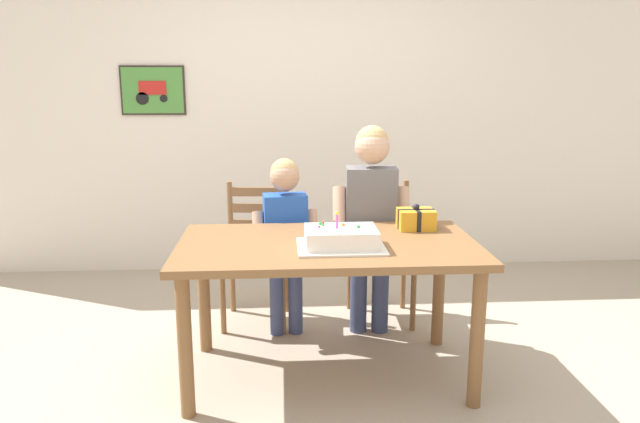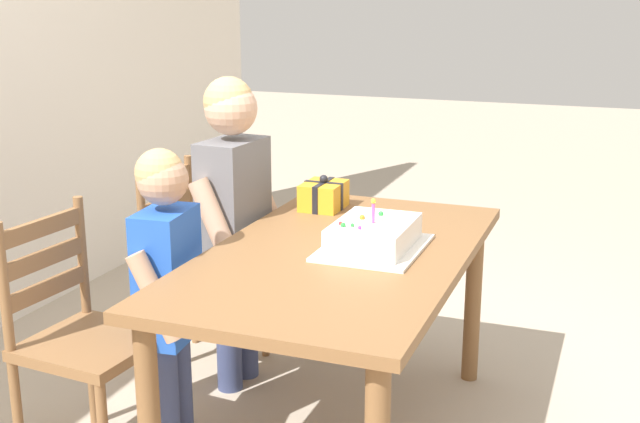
{
  "view_description": "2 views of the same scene",
  "coord_description": "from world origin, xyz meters",
  "px_view_note": "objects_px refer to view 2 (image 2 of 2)",
  "views": [
    {
      "loc": [
        -0.24,
        -3.01,
        1.6
      ],
      "look_at": [
        -0.04,
        0.02,
        0.92
      ],
      "focal_mm": 33.65,
      "sensor_mm": 36.0,
      "label": 1
    },
    {
      "loc": [
        -2.6,
        -0.92,
        1.65
      ],
      "look_at": [
        -0.02,
        0.07,
        0.9
      ],
      "focal_mm": 45.99,
      "sensor_mm": 36.0,
      "label": 2
    }
  ],
  "objects_px": {
    "dining_table": "(339,276)",
    "gift_box_red_large": "(324,195)",
    "child_younger": "(168,270)",
    "birthday_cake": "(374,236)",
    "child_older": "(234,203)",
    "chair_right": "(198,266)",
    "chair_left": "(83,337)"
  },
  "relations": [
    {
      "from": "chair_right",
      "to": "dining_table",
      "type": "bearing_deg",
      "value": -117.08
    },
    {
      "from": "chair_left",
      "to": "child_younger",
      "type": "relative_size",
      "value": 0.82
    },
    {
      "from": "dining_table",
      "to": "gift_box_red_large",
      "type": "relative_size",
      "value": 7.55
    },
    {
      "from": "chair_right",
      "to": "child_older",
      "type": "height_order",
      "value": "child_older"
    },
    {
      "from": "birthday_cake",
      "to": "child_older",
      "type": "distance_m",
      "value": 0.73
    },
    {
      "from": "dining_table",
      "to": "child_younger",
      "type": "height_order",
      "value": "child_younger"
    },
    {
      "from": "gift_box_red_large",
      "to": "child_younger",
      "type": "xyz_separation_m",
      "value": [
        -0.74,
        0.32,
        -0.13
      ]
    },
    {
      "from": "child_older",
      "to": "child_younger",
      "type": "relative_size",
      "value": 1.17
    },
    {
      "from": "gift_box_red_large",
      "to": "chair_right",
      "type": "bearing_deg",
      "value": 100.98
    },
    {
      "from": "birthday_cake",
      "to": "child_younger",
      "type": "bearing_deg",
      "value": 112.07
    },
    {
      "from": "birthday_cake",
      "to": "chair_left",
      "type": "bearing_deg",
      "value": 116.99
    },
    {
      "from": "child_younger",
      "to": "birthday_cake",
      "type": "bearing_deg",
      "value": -67.93
    },
    {
      "from": "chair_left",
      "to": "dining_table",
      "type": "bearing_deg",
      "value": -63.19
    },
    {
      "from": "dining_table",
      "to": "gift_box_red_large",
      "type": "height_order",
      "value": "gift_box_red_large"
    },
    {
      "from": "dining_table",
      "to": "birthday_cake",
      "type": "bearing_deg",
      "value": -61.66
    },
    {
      "from": "child_younger",
      "to": "dining_table",
      "type": "bearing_deg",
      "value": -69.18
    },
    {
      "from": "chair_left",
      "to": "child_younger",
      "type": "distance_m",
      "value": 0.38
    },
    {
      "from": "gift_box_red_large",
      "to": "dining_table",
      "type": "bearing_deg",
      "value": -153.81
    },
    {
      "from": "gift_box_red_large",
      "to": "child_older",
      "type": "xyz_separation_m",
      "value": [
        -0.21,
        0.31,
        -0.01
      ]
    },
    {
      "from": "birthday_cake",
      "to": "child_younger",
      "type": "xyz_separation_m",
      "value": [
        -0.28,
        0.68,
        -0.12
      ]
    },
    {
      "from": "gift_box_red_large",
      "to": "child_younger",
      "type": "relative_size",
      "value": 0.18
    },
    {
      "from": "dining_table",
      "to": "birthday_cake",
      "type": "distance_m",
      "value": 0.19
    },
    {
      "from": "child_older",
      "to": "child_younger",
      "type": "xyz_separation_m",
      "value": [
        -0.53,
        0.0,
        -0.12
      ]
    },
    {
      "from": "birthday_cake",
      "to": "chair_left",
      "type": "height_order",
      "value": "birthday_cake"
    },
    {
      "from": "chair_right",
      "to": "gift_box_red_large",
      "type": "bearing_deg",
      "value": -79.02
    },
    {
      "from": "birthday_cake",
      "to": "gift_box_red_large",
      "type": "xyz_separation_m",
      "value": [
        0.47,
        0.37,
        0.01
      ]
    },
    {
      "from": "dining_table",
      "to": "child_younger",
      "type": "xyz_separation_m",
      "value": [
        -0.22,
        0.57,
        0.02
      ]
    },
    {
      "from": "gift_box_red_large",
      "to": "chair_left",
      "type": "height_order",
      "value": "chair_left"
    },
    {
      "from": "child_older",
      "to": "birthday_cake",
      "type": "bearing_deg",
      "value": -110.53
    },
    {
      "from": "dining_table",
      "to": "chair_left",
      "type": "xyz_separation_m",
      "value": [
        -0.41,
        0.81,
        -0.19
      ]
    },
    {
      "from": "dining_table",
      "to": "child_older",
      "type": "bearing_deg",
      "value": 61.34
    },
    {
      "from": "birthday_cake",
      "to": "gift_box_red_large",
      "type": "relative_size",
      "value": 2.12
    }
  ]
}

